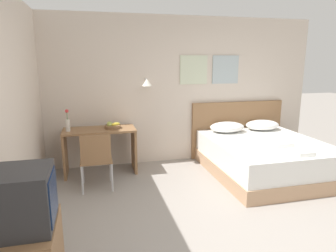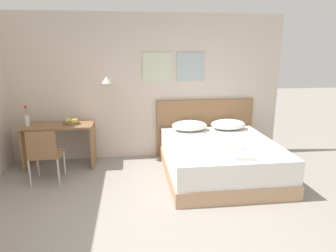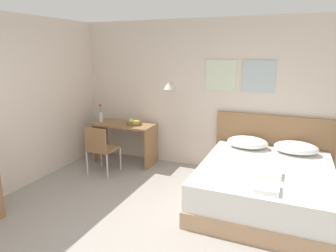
{
  "view_description": "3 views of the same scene",
  "coord_description": "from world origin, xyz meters",
  "px_view_note": "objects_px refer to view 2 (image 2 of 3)",
  "views": [
    {
      "loc": [
        -1.47,
        -2.62,
        1.88
      ],
      "look_at": [
        -0.38,
        1.69,
        0.9
      ],
      "focal_mm": 32.0,
      "sensor_mm": 36.0,
      "label": 1
    },
    {
      "loc": [
        -0.14,
        -2.86,
        2.03
      ],
      "look_at": [
        0.38,
        1.26,
        0.95
      ],
      "focal_mm": 32.0,
      "sensor_mm": 36.0,
      "label": 2
    },
    {
      "loc": [
        1.51,
        -2.44,
        2.11
      ],
      "look_at": [
        -0.17,
        1.58,
        1.01
      ],
      "focal_mm": 32.0,
      "sensor_mm": 36.0,
      "label": 3
    }
  ],
  "objects_px": {
    "pillow_left": "(190,126)",
    "pillow_right": "(228,124)",
    "fruit_bowl": "(71,122)",
    "flower_vase": "(27,118)",
    "folded_towel_near_foot": "(230,146)",
    "desk": "(59,137)",
    "folded_towel_mid_bed": "(242,156)",
    "bed": "(220,159)",
    "desk_chair": "(44,152)",
    "headboard": "(205,127)"
  },
  "relations": [
    {
      "from": "bed",
      "to": "folded_towel_near_foot",
      "type": "distance_m",
      "value": 0.44
    },
    {
      "from": "headboard",
      "to": "flower_vase",
      "type": "relative_size",
      "value": 5.28
    },
    {
      "from": "flower_vase",
      "to": "headboard",
      "type": "bearing_deg",
      "value": 6.59
    },
    {
      "from": "desk",
      "to": "flower_vase",
      "type": "bearing_deg",
      "value": -174.24
    },
    {
      "from": "pillow_right",
      "to": "folded_towel_mid_bed",
      "type": "bearing_deg",
      "value": -100.93
    },
    {
      "from": "folded_towel_mid_bed",
      "to": "fruit_bowl",
      "type": "xyz_separation_m",
      "value": [
        -2.53,
        1.47,
        0.2
      ]
    },
    {
      "from": "bed",
      "to": "pillow_left",
      "type": "height_order",
      "value": "pillow_left"
    },
    {
      "from": "bed",
      "to": "flower_vase",
      "type": "height_order",
      "value": "flower_vase"
    },
    {
      "from": "fruit_bowl",
      "to": "desk_chair",
      "type": "bearing_deg",
      "value": -112.93
    },
    {
      "from": "headboard",
      "to": "fruit_bowl",
      "type": "height_order",
      "value": "headboard"
    },
    {
      "from": "pillow_left",
      "to": "pillow_right",
      "type": "relative_size",
      "value": 1.0
    },
    {
      "from": "pillow_right",
      "to": "fruit_bowl",
      "type": "distance_m",
      "value": 2.82
    },
    {
      "from": "pillow_left",
      "to": "folded_towel_mid_bed",
      "type": "height_order",
      "value": "pillow_left"
    },
    {
      "from": "desk",
      "to": "folded_towel_mid_bed",
      "type": "bearing_deg",
      "value": -28.37
    },
    {
      "from": "pillow_left",
      "to": "pillow_right",
      "type": "bearing_deg",
      "value": 0.0
    },
    {
      "from": "folded_towel_near_foot",
      "to": "desk",
      "type": "height_order",
      "value": "desk"
    },
    {
      "from": "folded_towel_near_foot",
      "to": "folded_towel_mid_bed",
      "type": "relative_size",
      "value": 1.08
    },
    {
      "from": "bed",
      "to": "desk",
      "type": "xyz_separation_m",
      "value": [
        -2.67,
        0.73,
        0.25
      ]
    },
    {
      "from": "folded_towel_near_foot",
      "to": "desk_chair",
      "type": "xyz_separation_m",
      "value": [
        -2.8,
        0.33,
        -0.1
      ]
    },
    {
      "from": "bed",
      "to": "pillow_left",
      "type": "bearing_deg",
      "value": 116.34
    },
    {
      "from": "pillow_left",
      "to": "flower_vase",
      "type": "bearing_deg",
      "value": -178.83
    },
    {
      "from": "bed",
      "to": "folded_towel_mid_bed",
      "type": "bearing_deg",
      "value": -84.21
    },
    {
      "from": "desk_chair",
      "to": "pillow_left",
      "type": "bearing_deg",
      "value": 16.55
    },
    {
      "from": "bed",
      "to": "headboard",
      "type": "bearing_deg",
      "value": 90.0
    },
    {
      "from": "folded_towel_mid_bed",
      "to": "pillow_left",
      "type": "bearing_deg",
      "value": 106.48
    },
    {
      "from": "bed",
      "to": "desk",
      "type": "height_order",
      "value": "desk"
    },
    {
      "from": "folded_towel_mid_bed",
      "to": "desk_chair",
      "type": "xyz_separation_m",
      "value": [
        -2.82,
        0.78,
        -0.1
      ]
    },
    {
      "from": "folded_towel_near_foot",
      "to": "flower_vase",
      "type": "height_order",
      "value": "flower_vase"
    },
    {
      "from": "flower_vase",
      "to": "folded_towel_near_foot",
      "type": "bearing_deg",
      "value": -17.02
    },
    {
      "from": "pillow_left",
      "to": "fruit_bowl",
      "type": "height_order",
      "value": "fruit_bowl"
    },
    {
      "from": "pillow_right",
      "to": "fruit_bowl",
      "type": "height_order",
      "value": "fruit_bowl"
    },
    {
      "from": "desk_chair",
      "to": "flower_vase",
      "type": "distance_m",
      "value": 0.86
    },
    {
      "from": "desk",
      "to": "pillow_left",
      "type": "bearing_deg",
      "value": 0.19
    },
    {
      "from": "desk_chair",
      "to": "bed",
      "type": "bearing_deg",
      "value": -0.6
    },
    {
      "from": "pillow_right",
      "to": "desk",
      "type": "xyz_separation_m",
      "value": [
        -3.03,
        -0.01,
        -0.14
      ]
    },
    {
      "from": "headboard",
      "to": "desk",
      "type": "distance_m",
      "value": 2.69
    },
    {
      "from": "pillow_right",
      "to": "desk",
      "type": "relative_size",
      "value": 0.55
    },
    {
      "from": "folded_towel_near_foot",
      "to": "pillow_right",
      "type": "bearing_deg",
      "value": 73.39
    },
    {
      "from": "bed",
      "to": "fruit_bowl",
      "type": "relative_size",
      "value": 7.52
    },
    {
      "from": "folded_towel_mid_bed",
      "to": "flower_vase",
      "type": "distance_m",
      "value": 3.55
    },
    {
      "from": "headboard",
      "to": "pillow_right",
      "type": "bearing_deg",
      "value": -40.17
    },
    {
      "from": "desk_chair",
      "to": "folded_towel_near_foot",
      "type": "bearing_deg",
      "value": -6.78
    },
    {
      "from": "fruit_bowl",
      "to": "flower_vase",
      "type": "xyz_separation_m",
      "value": [
        -0.7,
        -0.04,
        0.09
      ]
    },
    {
      "from": "folded_towel_mid_bed",
      "to": "desk_chair",
      "type": "distance_m",
      "value": 2.93
    },
    {
      "from": "bed",
      "to": "headboard",
      "type": "distance_m",
      "value": 1.07
    },
    {
      "from": "pillow_right",
      "to": "desk",
      "type": "distance_m",
      "value": 3.03
    },
    {
      "from": "pillow_left",
      "to": "folded_towel_mid_bed",
      "type": "bearing_deg",
      "value": -73.52
    },
    {
      "from": "pillow_left",
      "to": "desk_chair",
      "type": "distance_m",
      "value": 2.49
    },
    {
      "from": "folded_towel_mid_bed",
      "to": "flower_vase",
      "type": "relative_size",
      "value": 0.82
    },
    {
      "from": "fruit_bowl",
      "to": "flower_vase",
      "type": "distance_m",
      "value": 0.71
    }
  ]
}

